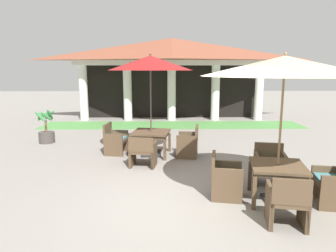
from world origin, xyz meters
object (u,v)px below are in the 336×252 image
object	(u,v)px
patio_chair_near_foreground_north	(269,164)
patio_chair_mid_left_west	(115,140)
patio_umbrella_mid_left	(150,64)
potted_palm_left_edge	(46,132)
patio_table_near_foreground	(278,169)
patio_chair_mid_left_east	(189,142)
patio_chair_near_foreground_south	(287,202)
patio_table_mid_left	(151,135)
patio_umbrella_near_foreground	(285,67)
patio_chair_near_foreground_east	(332,183)
patio_chair_near_foreground_west	(225,177)
patio_chair_mid_left_south	(143,152)

from	to	relation	value
patio_chair_near_foreground_north	patio_chair_mid_left_west	bearing A→B (deg)	-21.99
patio_umbrella_mid_left	potted_palm_left_edge	bearing A→B (deg)	156.44
patio_table_near_foreground	potted_palm_left_edge	size ratio (longest dim) A/B	0.96
patio_chair_mid_left_east	potted_palm_left_edge	xyz separation A→B (m)	(-4.68, 1.74, -0.06)
patio_chair_mid_left_west	patio_chair_near_foreground_south	bearing A→B (deg)	47.22
patio_chair_mid_left_west	patio_chair_mid_left_east	bearing A→B (deg)	90.00
patio_table_near_foreground	patio_table_mid_left	bearing A→B (deg)	127.87
patio_table_near_foreground	patio_chair_mid_left_east	xyz separation A→B (m)	(-1.40, 3.01, -0.21)
patio_table_near_foreground	patio_chair_mid_left_east	bearing A→B (deg)	114.95
patio_chair_mid_left_east	patio_chair_near_foreground_south	bearing A→B (deg)	-153.75
patio_chair_near_foreground_south	patio_table_near_foreground	bearing A→B (deg)	90.00
patio_umbrella_near_foreground	patio_table_mid_left	size ratio (longest dim) A/B	2.55
patio_table_near_foreground	patio_umbrella_mid_left	distance (m)	4.49
patio_table_mid_left	patio_chair_near_foreground_south	bearing A→B (deg)	-60.89
patio_chair_near_foreground_east	patio_umbrella_mid_left	bearing A→B (deg)	56.34
patio_chair_near_foreground_west	patio_chair_near_foreground_south	size ratio (longest dim) A/B	1.01
patio_chair_near_foreground_north	patio_chair_near_foreground_west	xyz separation A→B (m)	(-1.12, -0.75, -0.01)
patio_umbrella_near_foreground	patio_umbrella_mid_left	bearing A→B (deg)	127.87
patio_umbrella_near_foreground	patio_chair_mid_left_east	distance (m)	3.92
patio_chair_mid_left_east	potted_palm_left_edge	world-z (taller)	potted_palm_left_edge
patio_table_mid_left	patio_chair_mid_left_east	world-z (taller)	patio_chair_mid_left_east
patio_chair_near_foreground_west	potted_palm_left_edge	size ratio (longest dim) A/B	0.73
patio_chair_near_foreground_east	patio_chair_near_foreground_south	bearing A→B (deg)	135.09
patio_chair_mid_left_east	patio_table_near_foreground	bearing A→B (deg)	-145.97
patio_chair_near_foreground_west	patio_chair_near_foreground_south	xyz separation A→B (m)	(0.76, -1.12, 0.01)
potted_palm_left_edge	patio_chair_mid_left_west	bearing A→B (deg)	-28.97
patio_chair_near_foreground_north	patio_chair_near_foreground_south	bearing A→B (deg)	90.00
patio_table_near_foreground	potted_palm_left_edge	world-z (taller)	potted_palm_left_edge
patio_chair_near_foreground_west	patio_chair_near_foreground_east	distance (m)	1.90
patio_umbrella_near_foreground	patio_chair_near_foreground_south	size ratio (longest dim) A/B	3.41
patio_table_mid_left	patio_umbrella_mid_left	world-z (taller)	patio_umbrella_mid_left
patio_chair_mid_left_south	patio_chair_mid_left_east	bearing A→B (deg)	44.83
potted_palm_left_edge	patio_chair_mid_left_east	bearing A→B (deg)	-20.43
patio_chair_near_foreground_west	patio_chair_near_foreground_south	world-z (taller)	patio_chair_near_foreground_west
patio_table_mid_left	potted_palm_left_edge	size ratio (longest dim) A/B	0.98
patio_chair_near_foreground_west	patio_chair_near_foreground_east	size ratio (longest dim) A/B	1.04
patio_table_near_foreground	patio_chair_mid_left_east	distance (m)	3.33
patio_umbrella_near_foreground	patio_chair_near_foreground_west	world-z (taller)	patio_umbrella_near_foreground
patio_chair_near_foreground_north	patio_table_mid_left	size ratio (longest dim) A/B	0.74
patio_chair_near_foreground_south	patio_umbrella_mid_left	distance (m)	5.19
patio_chair_near_foreground_south	potted_palm_left_edge	distance (m)	8.19
patio_chair_near_foreground_west	patio_chair_near_foreground_north	bearing A→B (deg)	134.95
patio_table_mid_left	potted_palm_left_edge	bearing A→B (deg)	156.44
patio_chair_near_foreground_south	potted_palm_left_edge	world-z (taller)	potted_palm_left_edge
patio_chair_near_foreground_north	patio_table_mid_left	xyz separation A→B (m)	(-2.66, 2.25, 0.19)
patio_chair_near_foreground_south	patio_chair_mid_left_east	size ratio (longest dim) A/B	0.96
patio_chair_near_foreground_south	patio_table_mid_left	xyz separation A→B (m)	(-2.29, 4.12, 0.20)
patio_chair_near_foreground_west	potted_palm_left_edge	distance (m)	6.88
potted_palm_left_edge	patio_chair_mid_left_south	bearing A→B (deg)	-37.56
patio_table_mid_left	patio_chair_mid_left_east	distance (m)	1.10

